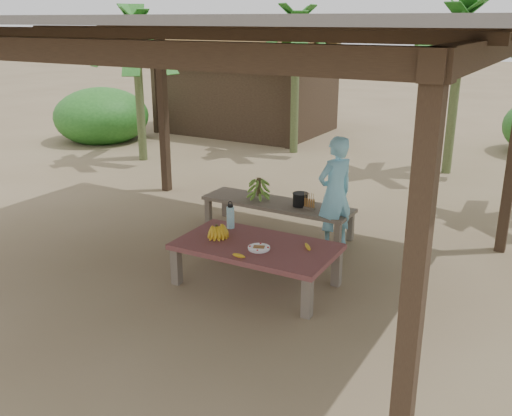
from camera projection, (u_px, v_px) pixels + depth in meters
The scene contains 17 objects.
ground at pixel (229, 269), 7.02m from camera, with size 80.00×80.00×0.00m, color brown.
pavilion at pixel (223, 33), 6.14m from camera, with size 6.60×5.60×2.95m.
work_table at pixel (256, 250), 6.47m from camera, with size 1.83×1.05×0.50m.
bench at pixel (277, 206), 8.11m from camera, with size 2.20×0.60×0.45m.
ripe_banana_bunch at pixel (217, 230), 6.64m from camera, with size 0.28×0.24×0.17m, color gold, non-canonical shape.
plate at pixel (259, 248), 6.29m from camera, with size 0.25×0.25×0.04m.
loose_banana_front at pixel (239, 256), 6.09m from camera, with size 0.04×0.15×0.04m, color gold.
loose_banana_side at pixel (308, 247), 6.32m from camera, with size 0.04×0.17×0.04m, color gold.
water_flask at pixel (230, 217), 6.92m from camera, with size 0.09×0.09×0.34m.
green_banana_stalk at pixel (259, 188), 8.18m from camera, with size 0.29×0.29×0.33m, color #598C2D, non-canonical shape.
cooking_pot at pixel (300, 200), 7.91m from camera, with size 0.21×0.21×0.18m, color black.
skewer_rack at pixel (309, 201), 7.76m from camera, with size 0.18×0.08×0.24m, color #A57F47, non-canonical shape.
woman at pixel (335, 193), 7.47m from camera, with size 0.55×0.36×1.51m, color #7CCDEC.
hut at pixel (248, 90), 15.38m from camera, with size 4.40×3.43×2.85m.
banana_plant_n at pixel (461, 31), 10.55m from camera, with size 1.80×1.80×3.21m.
banana_plant_nw at pixel (296, 34), 12.33m from camera, with size 1.80×1.80×3.09m.
banana_plant_w at pixel (136, 40), 11.66m from camera, with size 1.80×1.80×3.00m.
Camera 1 is at (3.52, -5.39, 2.93)m, focal length 40.00 mm.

